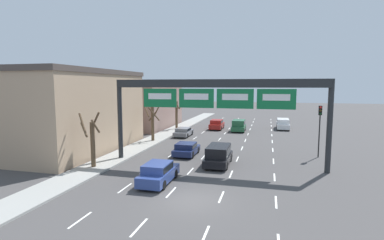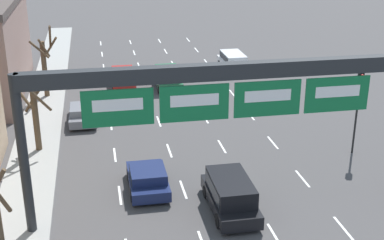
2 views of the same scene
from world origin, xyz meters
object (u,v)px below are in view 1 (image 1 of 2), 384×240
suv_green (239,125)px  traffic_light_near_gantry (320,121)px  car_blue (158,172)px  suv_white (283,123)px  tree_bare_second (153,121)px  car_grey (183,132)px  tree_bare_third (92,139)px  suv_black (218,154)px  tree_bare_closest (177,112)px  car_red (217,124)px  car_navy (186,148)px  sign_gantry (216,95)px

suv_green → traffic_light_near_gantry: (9.09, -14.74, 2.60)m
car_blue → suv_green: 26.06m
suv_white → tree_bare_second: (-16.11, -15.22, 1.68)m
car_grey → tree_bare_second: size_ratio=0.95×
car_blue → tree_bare_third: bearing=161.8°
suv_black → traffic_light_near_gantry: traffic_light_near_gantry is taller
car_grey → tree_bare_third: 17.55m
car_blue → car_grey: size_ratio=1.05×
tree_bare_third → tree_bare_second: bearing=88.2°
car_grey → tree_bare_closest: bearing=114.9°
car_red → car_navy: bearing=-89.8°
car_red → tree_bare_second: 13.90m
car_red → tree_bare_closest: (-5.97, -2.01, 2.02)m
suv_white → car_grey: size_ratio=1.15×
suv_black → car_blue: suv_black is taller
suv_black → car_grey: bearing=117.6°
car_blue → tree_bare_third: size_ratio=0.95×
suv_white → tree_bare_third: (-16.50, -27.79, 1.57)m
car_navy → car_grey: bearing=107.4°
car_red → suv_green: size_ratio=1.06×
car_red → tree_bare_third: (-6.28, -25.03, 1.68)m
car_grey → tree_bare_second: (-2.62, -4.63, 1.94)m
tree_bare_closest → tree_bare_third: bearing=-90.8°
tree_bare_closest → suv_white: bearing=16.4°
car_navy → car_blue: (0.35, -8.76, 0.11)m
sign_gantry → suv_green: (0.08, 20.15, -5.19)m
sign_gantry → suv_white: (6.69, 24.28, -5.23)m
suv_black → tree_bare_second: tree_bare_second is taller
suv_white → sign_gantry: bearing=-105.4°
car_navy → car_red: bearing=90.2°
suv_white → tree_bare_closest: tree_bare_closest is taller
sign_gantry → car_grey: sign_gantry is taller
car_grey → traffic_light_near_gantry: size_ratio=0.83×
traffic_light_near_gantry → tree_bare_closest: bearing=142.9°
suv_white → suv_green: suv_green is taller
car_red → car_grey: size_ratio=1.03×
sign_gantry → car_navy: sign_gantry is taller
suv_white → suv_green: (-6.61, -4.13, 0.04)m
car_grey → traffic_light_near_gantry: 18.22m
car_grey → tree_bare_second: 5.66m
car_navy → car_blue: bearing=-87.7°
tree_bare_third → sign_gantry: bearing=19.7°
tree_bare_closest → tree_bare_third: (-0.31, -23.02, -0.34)m
car_grey → tree_bare_closest: tree_bare_closest is taller
car_navy → suv_black: suv_black is taller
suv_black → traffic_light_near_gantry: (8.95, 5.14, 2.60)m
car_blue → traffic_light_near_gantry: (12.29, 11.12, 2.76)m
suv_white → suv_green: size_ratio=1.18×
sign_gantry → car_red: sign_gantry is taller
car_blue → suv_green: bearing=83.0°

